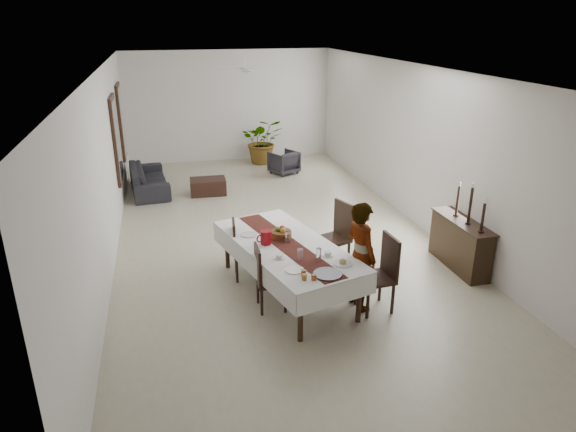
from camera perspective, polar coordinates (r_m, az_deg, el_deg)
The scene contains 88 objects.
floor at distance 10.23m, azimuth -1.53°, elevation -2.08°, with size 6.00×12.00×0.00m, color #B9B193.
ceiling at distance 9.44m, azimuth -1.72°, elevation 16.08°, with size 6.00×12.00×0.02m, color white.
wall_back at distance 15.51m, azimuth -6.53°, elevation 12.01°, with size 6.00×0.02×3.20m, color silver.
wall_front at distance 4.48m, azimuth 15.63°, elevation -12.67°, with size 6.00×0.02×3.20m, color silver.
wall_left at distance 9.55m, azimuth -19.55°, elevation 5.16°, with size 0.02×12.00×3.20m, color silver.
wall_right at distance 10.74m, azimuth 14.34°, elevation 7.40°, with size 0.02×12.00×3.20m, color silver.
dining_table_top at distance 7.82m, azimuth -0.17°, elevation -3.41°, with size 1.08×2.60×0.05m, color black.
table_leg_fl at distance 6.86m, azimuth 1.39°, elevation -11.07°, with size 0.08×0.08×0.76m, color black.
table_leg_fr at distance 7.32m, azimuth 7.91°, elevation -9.03°, with size 0.08×0.08×0.76m, color black.
table_leg_bl at distance 8.82m, azimuth -6.79°, elevation -3.50°, with size 0.08×0.08×0.76m, color black.
table_leg_br at distance 9.18m, azimuth -1.30°, elevation -2.31°, with size 0.08×0.08×0.76m, color black.
tablecloth_top at distance 7.80m, azimuth -0.17°, elevation -3.20°, with size 1.28×2.79×0.01m, color white.
tablecloth_drape_left at distance 7.61m, azimuth -4.35°, elevation -5.22°, with size 0.01×2.79×0.32m, color silver.
tablecloth_drape_right at distance 8.17m, azimuth 3.73°, elevation -3.30°, with size 0.01×2.79×0.32m, color white.
tablecloth_drape_near at distance 6.83m, azimuth 5.57°, elevation -8.60°, with size 1.28×0.01×0.32m, color white.
tablecloth_drape_far at distance 9.01m, azimuth -4.46°, elevation -0.91°, with size 1.28×0.01×0.32m, color silver.
table_runner at distance 7.80m, azimuth -0.17°, elevation -3.14°, with size 0.38×2.71×0.00m, color #5A2119.
red_pitcher at distance 7.77m, azimuth -2.49°, elevation -2.39°, with size 0.16×0.16×0.22m, color maroon.
pitcher_handle at distance 7.74m, azimuth -3.10°, elevation -2.52°, with size 0.13×0.13×0.02m, color maroon.
wine_glass_near at distance 7.28m, azimuth 3.43°, elevation -4.27°, with size 0.08×0.08×0.18m, color white.
wine_glass_mid at distance 7.25m, azimuth 1.37°, elevation -4.35°, with size 0.08×0.08×0.18m, color white.
wine_glass_far at distance 7.83m, azimuth -0.01°, elevation -2.32°, with size 0.08×0.08×0.18m, color white.
teacup_right at distance 7.44m, azimuth 4.46°, elevation -4.21°, with size 0.10×0.10×0.06m, color silver.
saucer_right at distance 7.45m, azimuth 4.46°, elevation -4.39°, with size 0.16×0.16×0.01m, color white.
teacup_left at distance 7.35m, azimuth -0.95°, elevation -4.49°, with size 0.10×0.10×0.06m, color silver.
saucer_left at distance 7.36m, azimuth -0.95°, elevation -4.68°, with size 0.16×0.16×0.01m, color white.
plate_near_right at distance 7.23m, azimuth 6.09°, elevation -5.29°, with size 0.26×0.26×0.02m, color silver.
bread_near_right at distance 7.21m, azimuth 6.10°, elevation -5.07°, with size 0.10×0.10×0.10m, color tan.
plate_near_left at distance 7.02m, azimuth 0.73°, elevation -6.01°, with size 0.26×0.26×0.02m, color white.
plate_far_left at distance 8.14m, azimuth -4.34°, elevation -2.07°, with size 0.26×0.26×0.02m, color silver.
serving_tray at distance 6.92m, azimuth 4.43°, elevation -6.45°, with size 0.39×0.39×0.02m, color #434449.
jam_jar_a at distance 6.77m, azimuth 2.89°, elevation -6.80°, with size 0.07×0.07×0.08m, color brown.
jam_jar_b at distance 6.77m, azimuth 1.82°, elevation -6.79°, with size 0.07×0.07×0.08m, color #985716.
jam_jar_c at distance 6.88m, azimuth 1.74°, elevation -6.32°, with size 0.07×0.07×0.08m, color brown.
fruit_basket at distance 8.02m, azimuth -0.77°, elevation -2.03°, with size 0.32×0.32×0.11m, color brown.
fruit_red at distance 8.02m, azimuth -0.64°, elevation -1.40°, with size 0.10×0.10×0.10m, color #9D0F13.
fruit_green at distance 8.00m, azimuth -1.15°, elevation -1.47°, with size 0.09×0.09×0.09m, color #507D25.
fruit_yellow at distance 7.95m, azimuth -0.58°, elevation -1.62°, with size 0.09×0.09×0.09m, color #C58722.
chair_right_near_seat at distance 7.60m, azimuth 9.66°, elevation -6.85°, with size 0.48×0.48×0.06m, color black.
chair_right_near_leg_fl at distance 7.66m, azimuth 11.55°, elevation -9.02°, with size 0.05×0.05×0.48m, color black.
chair_right_near_leg_fr at distance 7.96m, azimuth 10.18°, elevation -7.69°, with size 0.05×0.05×0.48m, color black.
chair_right_near_leg_bl at distance 7.49m, azimuth 8.85°, elevation -9.56°, with size 0.05×0.05×0.48m, color black.
chair_right_near_leg_br at distance 7.80m, azimuth 7.57°, elevation -8.17°, with size 0.05×0.05×0.48m, color black.
chair_right_near_back at distance 7.55m, azimuth 11.31°, elevation -4.36°, with size 0.48×0.04×0.62m, color black.
chair_right_far_seat at distance 8.78m, azimuth 5.00°, elevation -2.63°, with size 0.48×0.48×0.06m, color black.
chair_right_far_leg_fl at distance 8.86m, azimuth 6.75°, elevation -4.36°, with size 0.05×0.05×0.48m, color black.
chair_right_far_leg_fr at distance 9.14m, azimuth 5.17°, elevation -3.47°, with size 0.05×0.05×0.48m, color black.
chair_right_far_leg_bl at distance 8.64m, azimuth 4.70°, elevation -4.99°, with size 0.05×0.05×0.48m, color black.
chair_right_far_leg_br at distance 8.92m, azimuth 3.15°, elevation -4.06°, with size 0.05×0.05×0.48m, color black.
chair_right_far_back at distance 8.78m, azimuth 6.20°, elevation -0.33°, with size 0.48×0.04×0.62m, color black.
chair_left_near_seat at distance 7.55m, azimuth -1.88°, elevation -7.24°, with size 0.42×0.42×0.05m, color black.
chair_left_near_leg_fl at distance 7.79m, azimuth -3.37°, elevation -8.29°, with size 0.04×0.04×0.42m, color black.
chair_left_near_leg_fr at distance 7.50m, azimuth -2.93°, elevation -9.57°, with size 0.04×0.04×0.42m, color black.
chair_left_near_leg_bl at distance 7.85m, azimuth -0.84°, elevation -8.03°, with size 0.04×0.04×0.42m, color black.
chair_left_near_leg_br at distance 7.55m, azimuth -0.30°, elevation -9.29°, with size 0.04×0.04×0.42m, color black.
chair_left_near_back at distance 7.39m, azimuth -3.38°, elevation -5.41°, with size 0.42×0.04×0.54m, color black.
chair_left_far_seat at distance 8.45m, azimuth -4.63°, elevation -4.09°, with size 0.42×0.42×0.05m, color black.
chair_left_far_leg_fl at distance 8.70m, azimuth -5.79°, elevation -5.05°, with size 0.04×0.04×0.42m, color black.
chair_left_far_leg_fr at distance 8.39m, azimuth -5.69°, elevation -6.09°, with size 0.04×0.04×0.42m, color black.
chair_left_far_leg_bl at distance 8.71m, azimuth -3.52°, elevation -4.93°, with size 0.04×0.04×0.42m, color black.
chair_left_far_leg_br at distance 8.41m, azimuth -3.32°, elevation -5.96°, with size 0.04×0.04×0.42m, color black.
chair_left_far_back at distance 8.32m, azimuth -6.00°, elevation -2.36°, with size 0.42×0.04×0.54m, color black.
woman at distance 7.50m, azimuth 8.09°, elevation -4.42°, with size 0.60×0.39×1.64m, color gray.
sideboard_body at distance 9.25m, azimuth 18.56°, elevation -3.04°, with size 0.37×1.38×0.83m, color black.
sideboard_top at distance 9.09m, azimuth 18.87°, elevation -0.58°, with size 0.41×1.44×0.03m, color black.
candlestick_near_base at distance 8.70m, azimuth 20.64°, elevation -1.61°, with size 0.09×0.09×0.03m, color black.
candlestick_near_shaft at distance 8.61m, azimuth 20.84°, elevation -0.11°, with size 0.05×0.05×0.46m, color black.
candlestick_near_candle at distance 8.53m, azimuth 21.08°, elevation 1.57°, with size 0.03×0.03×0.07m, color white.
candlestick_mid_base at distance 8.98m, azimuth 19.35°, elevation -0.73°, with size 0.09×0.09×0.03m, color black.
candlestick_mid_shaft at distance 8.87m, azimuth 19.60°, elevation 1.15°, with size 0.05×0.05×0.60m, color black.
candlestick_mid_candle at distance 8.77m, azimuth 19.86°, elevation 3.21°, with size 0.03×0.03×0.07m, color white.
candlestick_far_base at distance 9.26m, azimuth 18.15°, elevation 0.09°, with size 0.09×0.09×0.03m, color black.
candlestick_far_shaft at distance 9.18m, azimuth 18.34°, elevation 1.65°, with size 0.05×0.05×0.51m, color black.
candlestick_far_candle at distance 9.09m, azimuth 18.55°, elevation 3.37°, with size 0.03×0.03×0.07m, color beige.
sofa at distance 13.19m, azimuth -15.19°, elevation 4.01°, with size 2.12×0.83×0.62m, color black.
armchair at distance 14.20m, azimuth -0.46°, elevation 5.98°, with size 0.67×0.69×0.63m, color #2B292E.
coffee_table at distance 12.68m, azimuth -8.87°, elevation 3.26°, with size 0.85×0.57×0.38m, color black.
potted_plant at distance 15.21m, azimuth -2.82°, elevation 8.34°, with size 1.20×1.04×1.33m, color #235321.
mirror_frame_near at distance 11.68m, azimuth -18.54°, elevation 8.04°, with size 0.06×1.05×1.85m, color black.
mirror_glass_near at distance 11.68m, azimuth -18.37°, elevation 8.06°, with size 0.01×0.90×1.70m, color silver.
mirror_frame_far at distance 13.73m, azimuth -18.02°, elevation 9.94°, with size 0.06×1.05×1.85m, color black.
mirror_glass_far at distance 13.73m, azimuth -17.87°, elevation 9.96°, with size 0.01×0.90×1.70m, color silver.
fan_rod at distance 12.38m, azimuth -4.83°, elevation 16.77°, with size 0.04×0.04×0.20m, color white.
fan_hub at distance 12.40m, azimuth -4.80°, elevation 15.85°, with size 0.16×0.16×0.08m, color silver.
fan_blade_n at distance 12.74m, azimuth -5.07°, elevation 15.98°, with size 0.10×0.55×0.01m, color silver.
fan_blade_s at distance 12.05m, azimuth -4.52°, elevation 15.70°, with size 0.10×0.55×0.01m, color silver.
fan_blade_e at distance 12.46m, azimuth -3.15°, elevation 15.91°, with size 0.55×0.10×0.01m, color white.
fan_blade_w at distance 12.35m, azimuth -6.47°, elevation 15.77°, with size 0.55×0.10×0.01m, color silver.
Camera 1 is at (-2.01, -9.18, 4.04)m, focal length 32.00 mm.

